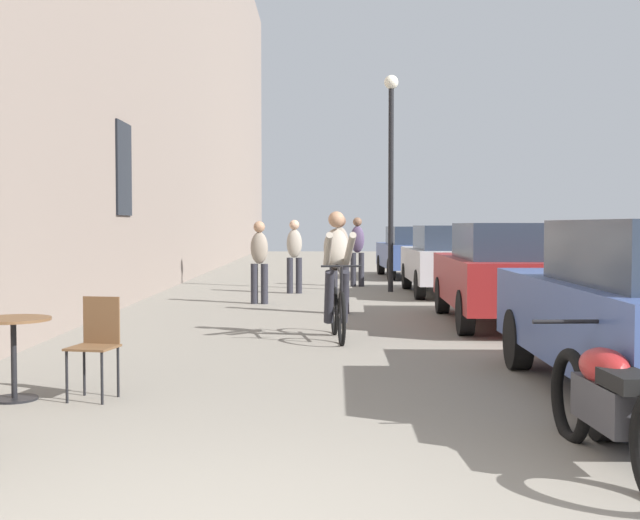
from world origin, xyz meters
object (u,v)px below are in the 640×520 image
Objects in this scene: cyclist_on_bicycle at (334,278)px; pedestrian_mid at (256,257)px; street_lamp at (388,155)px; parked_car_third at (447,259)px; cafe_chair_mid_toward_wall at (93,340)px; pedestrian_near at (336,258)px; parked_car_fourth at (410,251)px; parked_motorcycle at (607,404)px; parked_car_second at (504,272)px; pedestrian_furthest at (354,248)px; cafe_table_mid at (10,341)px; pedestrian_far at (291,252)px.

cyclist_on_bicycle is 5.08m from pedestrian_mid.
parked_car_third is at bearing -29.13° from street_lamp.
street_lamp reaches higher than cafe_chair_mid_toward_wall.
pedestrian_near is at bearing 71.84° from cafe_chair_mid_toward_wall.
cafe_chair_mid_toward_wall is 0.18× the size of street_lamp.
cyclist_on_bicycle reaches higher than pedestrian_near.
cyclist_on_bicycle is at bearing -110.30° from parked_car_third.
cyclist_on_bicycle is (2.20, 3.92, 0.29)m from cafe_chair_mid_toward_wall.
cyclist_on_bicycle is at bearing -100.79° from parked_car_fourth.
street_lamp reaches higher than parked_car_third.
cyclist_on_bicycle is at bearing 104.80° from parked_motorcycle.
street_lamp is at bearing -101.89° from parked_car_fourth.
parked_car_second reaches higher than cafe_chair_mid_toward_wall.
parked_motorcycle is at bearing -92.64° from parked_car_fourth.
parked_motorcycle is (1.49, -9.13, -0.56)m from pedestrian_near.
pedestrian_furthest is 8.09m from parked_car_second.
pedestrian_mid is at bearing 80.42° from cafe_table_mid.
parked_car_fourth reaches higher than cafe_table_mid.
cyclist_on_bicycle is 3.07m from parked_car_second.
pedestrian_far is at bearing -168.45° from street_lamp.
street_lamp reaches higher than parked_motorcycle.
parked_motorcycle is (0.22, -13.82, -2.70)m from street_lamp.
pedestrian_mid is at bearing 140.56° from parked_car_second.
parked_car_fourth is (4.67, 16.89, 0.25)m from cafe_chair_mid_toward_wall.
parked_motorcycle is at bearing -89.10° from street_lamp.
pedestrian_near is at bearing -122.22° from parked_car_third.
parked_motorcycle is at bearing -24.47° from cafe_table_mid.
street_lamp reaches higher than parked_car_fourth.
cafe_chair_mid_toward_wall is 8.84m from pedestrian_mid.
cafe_chair_mid_toward_wall is 13.64m from pedestrian_furthest.
cafe_table_mid is at bearing -173.92° from cafe_chair_mid_toward_wall.
pedestrian_furthest reaches higher than pedestrian_far.
parked_motorcycle is at bearing -94.47° from parked_car_third.
parked_car_fourth is at bearing 78.11° from street_lamp.
pedestrian_furthest is at bearing -116.50° from parked_car_fourth.
cyclist_on_bicycle is 3.09m from pedestrian_near.
parked_motorcycle is (0.90, -15.44, -0.56)m from pedestrian_furthest.
pedestrian_furthest is at bearing 93.35° from parked_motorcycle.
parked_car_second is at bearing 82.12° from parked_motorcycle.
parked_car_third is 1.01× the size of parked_car_fourth.
pedestrian_near is at bearing -78.00° from pedestrian_far.
parked_car_second is (1.95, -7.85, -0.16)m from pedestrian_furthest.
cafe_table_mid is at bearing -125.96° from cyclist_on_bicycle.
pedestrian_far is 0.37× the size of parked_car_second.
parked_car_third is 5.88m from parked_car_fourth.
street_lamp is at bearing -67.08° from pedestrian_furthest.
parked_motorcycle is (1.60, -6.04, -0.41)m from cyclist_on_bicycle.
pedestrian_mid is at bearing -103.74° from pedestrian_far.
street_lamp is (1.38, 7.78, 2.30)m from cyclist_on_bicycle.
cyclist_on_bicycle is 1.03× the size of pedestrian_furthest.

